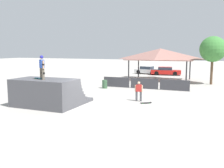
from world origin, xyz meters
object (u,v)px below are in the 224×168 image
(skater_on_deck, at_px, (42,66))
(bystander_walking, at_px, (139,90))
(trash_bin, at_px, (105,84))
(parked_car_red, at_px, (166,71))
(skateboard_on_ground, at_px, (146,103))
(skateboard_on_deck, at_px, (39,78))
(tree_beside_pavilion, at_px, (213,49))
(parked_car_white, at_px, (147,70))

(skater_on_deck, bearing_deg, bystander_walking, 70.61)
(trash_bin, xyz_separation_m, parked_car_red, (3.31, 15.84, 0.18))
(skateboard_on_ground, bearing_deg, trash_bin, 102.72)
(trash_bin, bearing_deg, bystander_walking, -44.11)
(skater_on_deck, distance_m, skateboard_on_deck, 0.98)
(skateboard_on_deck, bearing_deg, bystander_walking, 53.51)
(parked_car_red, bearing_deg, tree_beside_pavilion, -61.84)
(bystander_walking, bearing_deg, trash_bin, -50.67)
(skateboard_on_ground, distance_m, parked_car_red, 21.49)
(skateboard_on_ground, bearing_deg, skateboard_on_deck, 175.29)
(skater_on_deck, xyz_separation_m, parked_car_white, (0.68, 25.84, -2.27))
(trash_bin, height_order, parked_car_red, parked_car_red)
(parked_car_red, bearing_deg, trash_bin, -111.82)
(parked_car_white, bearing_deg, tree_beside_pavilion, -31.25)
(parked_car_white, relative_size, parked_car_red, 0.90)
(skater_on_deck, xyz_separation_m, tree_beside_pavilion, (10.50, 16.63, 1.10))
(skateboard_on_ground, relative_size, tree_beside_pavilion, 0.15)
(skateboard_on_ground, bearing_deg, parked_car_white, 70.32)
(skateboard_on_deck, distance_m, parked_car_red, 25.46)
(parked_car_white, bearing_deg, trash_bin, -78.93)
(parked_car_red, bearing_deg, skater_on_deck, -108.50)
(tree_beside_pavilion, height_order, trash_bin, tree_beside_pavilion)
(skater_on_deck, bearing_deg, tree_beside_pavilion, 89.32)
(skater_on_deck, xyz_separation_m, skateboard_on_ground, (6.28, 3.88, -2.81))
(bystander_walking, relative_size, tree_beside_pavilion, 0.28)
(skateboard_on_ground, height_order, trash_bin, trash_bin)
(skateboard_on_deck, xyz_separation_m, bystander_walking, (5.91, 4.33, -1.14))
(skateboard_on_deck, xyz_separation_m, trash_bin, (0.85, 9.24, -1.56))
(skateboard_on_deck, xyz_separation_m, skateboard_on_ground, (6.68, 3.75, -1.93))
(skateboard_on_deck, relative_size, trash_bin, 0.96)
(skateboard_on_deck, xyz_separation_m, parked_car_red, (4.16, 25.08, -1.38))
(skateboard_on_deck, distance_m, bystander_walking, 7.42)
(skater_on_deck, xyz_separation_m, skateboard_on_deck, (-0.41, 0.13, -0.88))
(skateboard_on_deck, bearing_deg, skateboard_on_ground, 46.57)
(skateboard_on_ground, bearing_deg, bystander_walking, 108.67)
(skater_on_deck, relative_size, tree_beside_pavilion, 0.30)
(bystander_walking, bearing_deg, parked_car_white, -83.82)
(skater_on_deck, bearing_deg, skateboard_on_ground, 63.31)
(skater_on_deck, height_order, tree_beside_pavilion, tree_beside_pavilion)
(skateboard_on_deck, relative_size, bystander_walking, 0.54)
(tree_beside_pavilion, relative_size, parked_car_white, 1.28)
(bystander_walking, distance_m, parked_car_white, 21.91)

